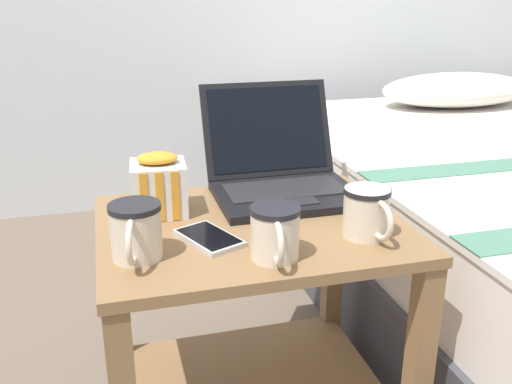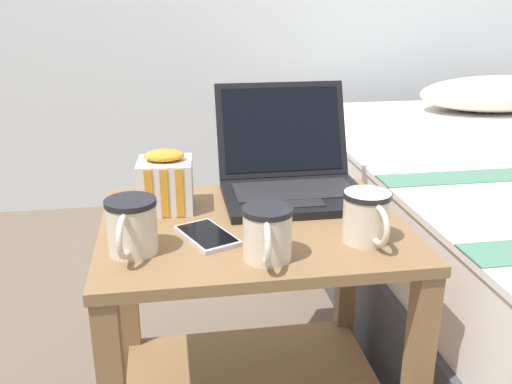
# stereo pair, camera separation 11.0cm
# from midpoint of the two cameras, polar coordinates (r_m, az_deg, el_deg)

# --- Properties ---
(bedside_table) EXTENTS (0.62, 0.49, 0.55)m
(bedside_table) POSITION_cam_midpoint_polar(r_m,az_deg,el_deg) (1.25, 2.29, -11.46)
(bedside_table) COLOR olive
(bedside_table) RESTS_ON ground_plane
(laptop) EXTENTS (0.32, 0.33, 0.23)m
(laptop) POSITION_cam_midpoint_polar(r_m,az_deg,el_deg) (1.33, 5.88, 1.85)
(laptop) COLOR black
(laptop) RESTS_ON bedside_table
(mug_front_left) EXTENTS (0.09, 0.13, 0.10)m
(mug_front_left) POSITION_cam_midpoint_polar(r_m,az_deg,el_deg) (0.99, 4.13, -4.02)
(mug_front_left) COLOR beige
(mug_front_left) RESTS_ON bedside_table
(mug_front_right) EXTENTS (0.09, 0.13, 0.10)m
(mug_front_right) POSITION_cam_midpoint_polar(r_m,az_deg,el_deg) (1.03, -9.39, -3.24)
(mug_front_right) COLOR beige
(mug_front_right) RESTS_ON bedside_table
(mug_mid_center) EXTENTS (0.09, 0.13, 0.10)m
(mug_mid_center) POSITION_cam_midpoint_polar(r_m,az_deg,el_deg) (1.09, 13.91, -2.26)
(mug_mid_center) COLOR beige
(mug_mid_center) RESTS_ON bedside_table
(snack_bag) EXTENTS (0.12, 0.12, 0.13)m
(snack_bag) POSITION_cam_midpoint_polar(r_m,az_deg,el_deg) (1.22, -6.50, 0.91)
(snack_bag) COLOR silver
(snack_bag) RESTS_ON bedside_table
(cell_phone) EXTENTS (0.13, 0.16, 0.01)m
(cell_phone) POSITION_cam_midpoint_polar(r_m,az_deg,el_deg) (1.09, -2.06, -4.45)
(cell_phone) COLOR #B7BABC
(cell_phone) RESTS_ON bedside_table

